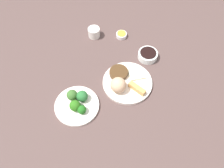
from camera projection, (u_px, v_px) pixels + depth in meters
The scene contains 16 objects.
tabletop at pixel (123, 76), 1.20m from camera, with size 2.20×2.20×0.02m, color #503C39.
main_plate at pixel (127, 83), 1.16m from camera, with size 0.25×0.25×0.02m, color white.
rice_scoop at pixel (118, 85), 1.09m from camera, with size 0.08×0.08×0.08m, color tan.
spring_roll at pixel (137, 88), 1.11m from camera, with size 0.09×0.02×0.03m, color tan.
crab_rangoon_wonton at pixel (137, 74), 1.17m from camera, with size 0.07×0.08×0.01m, color beige.
stir_fry_heap at pixel (119, 73), 1.16m from camera, with size 0.10×0.10×0.02m, color #493019.
broccoli_plate at pixel (77, 106), 1.09m from camera, with size 0.21×0.21×0.01m, color white.
broccoli_floret_0 at pixel (75, 106), 1.05m from camera, with size 0.05×0.05×0.05m, color #2D6E1A.
broccoli_floret_1 at pixel (72, 95), 1.08m from camera, with size 0.05×0.05×0.05m, color #39662A.
broccoli_floret_2 at pixel (82, 96), 1.08m from camera, with size 0.05×0.05×0.05m, color #2A6E33.
broccoli_floret_3 at pixel (82, 110), 1.04m from camera, with size 0.04×0.04×0.04m, color #21671C.
soy_sauce_bowl at pixel (148, 55), 1.24m from camera, with size 0.11×0.11×0.04m, color white.
soy_sauce_bowl_liquid at pixel (148, 53), 1.22m from camera, with size 0.09×0.09×0.00m, color black.
sauce_ramekin_hot_mustard at pixel (121, 35), 1.33m from camera, with size 0.06×0.06×0.02m, color white.
sauce_ramekin_hot_mustard_liquid at pixel (122, 33), 1.32m from camera, with size 0.05×0.05×0.00m, color yellow.
teacup at pixel (94, 32), 1.32m from camera, with size 0.07×0.07×0.06m, color silver.
Camera 1 is at (-0.68, -0.02, 1.00)m, focal length 36.53 mm.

